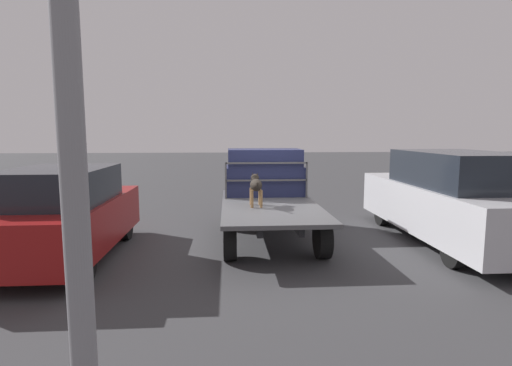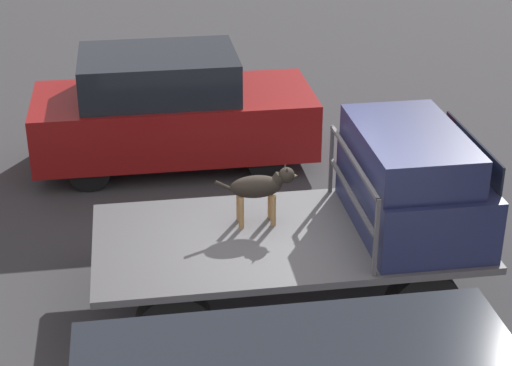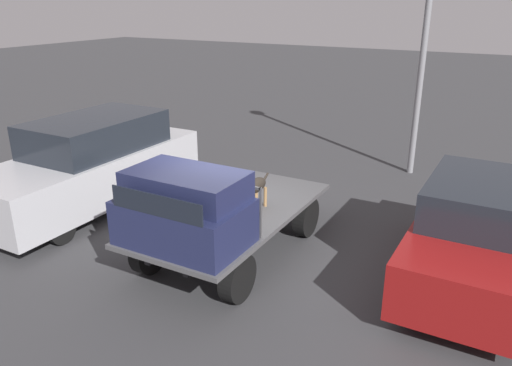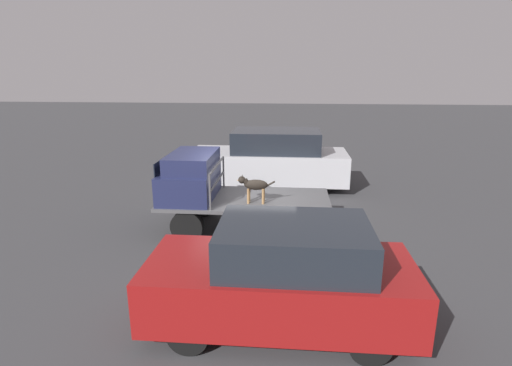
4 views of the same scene
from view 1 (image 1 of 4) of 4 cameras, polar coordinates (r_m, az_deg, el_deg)
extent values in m
plane|color=#38383A|center=(8.94, 1.93, -8.23)|extent=(80.00, 80.00, 0.00)
cylinder|color=black|center=(10.07, -3.81, -4.21)|extent=(0.78, 0.24, 0.78)
cylinder|color=black|center=(10.23, 6.10, -4.06)|extent=(0.78, 0.24, 0.78)
cylinder|color=black|center=(7.54, -3.74, -8.12)|extent=(0.78, 0.24, 0.78)
cylinder|color=black|center=(7.74, 9.49, -7.79)|extent=(0.78, 0.24, 0.78)
cube|color=black|center=(8.76, -0.42, -4.07)|extent=(3.86, 0.10, 0.18)
cube|color=black|center=(8.83, 4.30, -4.00)|extent=(3.86, 0.10, 0.18)
cube|color=#4C4C4F|center=(8.76, 1.96, -3.20)|extent=(4.20, 2.07, 0.08)
cube|color=#1E2347|center=(10.10, 1.14, 0.44)|extent=(1.27, 1.95, 0.71)
cube|color=#1E2347|center=(9.95, 1.19, 3.63)|extent=(1.08, 1.80, 0.43)
cube|color=black|center=(10.67, 0.84, 3.52)|extent=(0.02, 1.60, 0.32)
cube|color=#4C4C4F|center=(9.35, -4.33, 0.34)|extent=(0.04, 0.04, 0.86)
cube|color=#4C4C4F|center=(9.53, 7.25, 0.43)|extent=(0.04, 0.04, 0.86)
cube|color=#4C4C4F|center=(9.36, 1.53, 2.87)|extent=(0.04, 1.91, 0.04)
cube|color=#4C4C4F|center=(9.40, 1.52, 0.39)|extent=(0.04, 1.91, 0.04)
cylinder|color=#9E7547|center=(8.59, -0.71, -1.90)|extent=(0.06, 0.06, 0.37)
cylinder|color=#9E7547|center=(8.60, 0.55, -1.89)|extent=(0.06, 0.06, 0.37)
cylinder|color=#9E7547|center=(8.23, -0.57, -2.30)|extent=(0.06, 0.06, 0.37)
cylinder|color=#9E7547|center=(8.25, 0.74, -2.28)|extent=(0.06, 0.06, 0.37)
ellipsoid|color=black|center=(8.38, 0.00, -0.30)|extent=(0.58, 0.25, 0.25)
sphere|color=#9E7547|center=(8.54, -0.07, -0.45)|extent=(0.11, 0.11, 0.11)
cylinder|color=black|center=(8.61, -0.11, 0.37)|extent=(0.18, 0.14, 0.17)
sphere|color=black|center=(8.70, -0.16, 0.74)|extent=(0.18, 0.18, 0.18)
cone|color=#9E7547|center=(8.78, -0.19, 0.71)|extent=(0.10, 0.10, 0.10)
cone|color=black|center=(8.68, -0.48, 1.23)|extent=(0.06, 0.08, 0.10)
cone|color=black|center=(8.69, 0.17, 1.23)|extent=(0.06, 0.08, 0.10)
cylinder|color=black|center=(8.04, 0.17, -0.43)|extent=(0.25, 0.04, 0.17)
cylinder|color=black|center=(9.89, -26.62, -5.71)|extent=(0.60, 0.20, 0.60)
cylinder|color=black|center=(9.41, -18.15, -5.92)|extent=(0.60, 0.20, 0.60)
cylinder|color=black|center=(7.05, -23.27, -10.54)|extent=(0.60, 0.20, 0.60)
cube|color=maroon|center=(8.37, -25.38, -5.16)|extent=(4.12, 1.78, 0.86)
cube|color=#1E232B|center=(8.06, -26.19, -0.30)|extent=(2.27, 1.60, 0.62)
cylinder|color=black|center=(10.84, 17.57, -4.19)|extent=(0.60, 0.20, 0.60)
cylinder|color=black|center=(11.58, 25.51, -3.85)|extent=(0.60, 0.20, 0.60)
cylinder|color=black|center=(7.95, 26.41, -8.72)|extent=(0.60, 0.20, 0.60)
cube|color=#B7B7BC|center=(9.67, 26.02, -3.19)|extent=(5.34, 2.00, 1.00)
cube|color=#1E232B|center=(9.33, 27.13, 1.76)|extent=(2.93, 1.80, 0.73)
cylinder|color=gray|center=(2.63, -25.53, 17.80)|extent=(0.16, 0.16, 5.78)
camera|label=2|loc=(11.74, 49.60, 19.67)|focal=60.00mm
camera|label=3|loc=(16.08, -16.98, 14.21)|focal=35.00mm
camera|label=4|loc=(11.52, -53.90, 12.11)|focal=28.00mm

